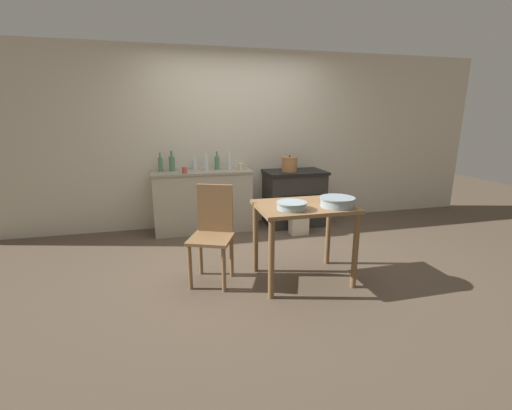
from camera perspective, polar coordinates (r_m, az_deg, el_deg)
The scene contains 18 objects.
ground_plane at distance 3.98m, azimuth 1.43°, elevation -9.36°, with size 14.00×14.00×0.00m, color brown.
wall_back at distance 5.19m, azimuth -3.27°, elevation 10.80°, with size 8.00×0.07×2.55m.
counter_cabinet at distance 4.97m, azimuth -8.82°, elevation 0.71°, with size 1.39×0.51×0.87m.
stove at distance 5.23m, azimuth 6.31°, elevation 1.24°, with size 0.89×0.61×0.83m.
work_table at distance 3.38m, azimuth 7.98°, elevation -2.16°, with size 0.93×0.67×0.78m.
chair at distance 3.41m, azimuth -7.22°, elevation -4.35°, with size 0.52×0.52×0.96m.
flour_sack at distance 4.84m, azimuth 7.15°, elevation -2.51°, with size 0.25×0.17×0.40m, color beige.
stock_pot at distance 5.06m, azimuth 5.61°, elevation 6.79°, with size 0.24×0.24×0.24m.
mixing_bowl_large at distance 3.32m, azimuth 13.39°, elevation 0.59°, with size 0.33×0.33×0.09m.
mixing_bowl_small at distance 3.15m, azimuth 5.96°, elevation -0.02°, with size 0.29×0.29×0.07m.
bottle_far_left at distance 5.01m, azimuth -10.14°, elevation 6.65°, with size 0.07×0.07×0.18m.
bottle_left at distance 4.92m, azimuth -13.82°, elevation 6.76°, with size 0.08×0.08×0.28m.
bottle_mid_left at distance 4.97m, azimuth -4.47°, elevation 7.14°, with size 0.07×0.07×0.26m.
bottle_center_left at distance 4.94m, azimuth -15.63°, elevation 6.58°, with size 0.06×0.06×0.26m.
bottle_center at distance 4.92m, azimuth -8.32°, elevation 6.94°, with size 0.07×0.07×0.26m.
bottle_center_right at distance 4.97m, azimuth -6.52°, elevation 7.06°, with size 0.07×0.07×0.26m.
cup_mid_right at distance 4.89m, azimuth -2.51°, elevation 6.42°, with size 0.08×0.08×0.10m, color beige.
cup_right at distance 4.69m, azimuth -11.81°, elevation 5.70°, with size 0.07×0.07×0.08m, color #B74C42.
Camera 1 is at (-0.99, -3.50, 1.61)m, focal length 24.00 mm.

